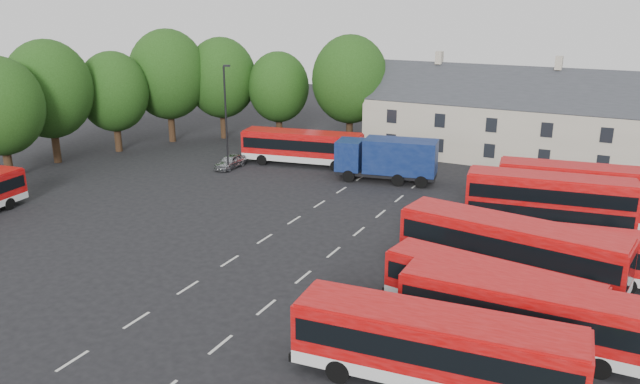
{
  "coord_description": "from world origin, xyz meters",
  "views": [
    {
      "loc": [
        20.27,
        -30.32,
        15.19
      ],
      "look_at": [
        1.79,
        6.53,
        2.2
      ],
      "focal_mm": 35.0,
      "sensor_mm": 36.0,
      "label": 1
    }
  ],
  "objects_px": {
    "box_truck": "(388,158)",
    "silver_car": "(230,162)",
    "bus_dd_south": "(549,203)",
    "bus_row_a": "(435,344)",
    "lamppost": "(226,116)"
  },
  "relations": [
    {
      "from": "box_truck",
      "to": "bus_dd_south",
      "type": "bearing_deg",
      "value": -38.65
    },
    {
      "from": "box_truck",
      "to": "silver_car",
      "type": "bearing_deg",
      "value": 179.82
    },
    {
      "from": "box_truck",
      "to": "silver_car",
      "type": "relative_size",
      "value": 2.41
    },
    {
      "from": "bus_dd_south",
      "to": "box_truck",
      "type": "distance_m",
      "value": 15.92
    },
    {
      "from": "bus_row_a",
      "to": "lamppost",
      "type": "distance_m",
      "value": 35.04
    },
    {
      "from": "silver_car",
      "to": "box_truck",
      "type": "bearing_deg",
      "value": 10.16
    },
    {
      "from": "bus_dd_south",
      "to": "silver_car",
      "type": "relative_size",
      "value": 2.9
    },
    {
      "from": "bus_row_a",
      "to": "box_truck",
      "type": "height_order",
      "value": "box_truck"
    },
    {
      "from": "box_truck",
      "to": "lamppost",
      "type": "relative_size",
      "value": 0.92
    },
    {
      "from": "box_truck",
      "to": "silver_car",
      "type": "height_order",
      "value": "box_truck"
    },
    {
      "from": "bus_row_a",
      "to": "bus_dd_south",
      "type": "xyz_separation_m",
      "value": [
        1.8,
        19.21,
        0.47
      ]
    },
    {
      "from": "lamppost",
      "to": "bus_dd_south",
      "type": "bearing_deg",
      "value": -8.23
    },
    {
      "from": "box_truck",
      "to": "lamppost",
      "type": "bearing_deg",
      "value": -175.35
    },
    {
      "from": "bus_row_a",
      "to": "bus_dd_south",
      "type": "distance_m",
      "value": 19.3
    },
    {
      "from": "bus_dd_south",
      "to": "silver_car",
      "type": "distance_m",
      "value": 28.93
    }
  ]
}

